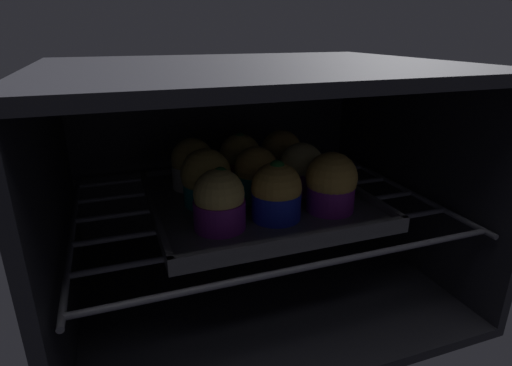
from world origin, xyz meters
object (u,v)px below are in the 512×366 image
Objects in this scene: muffin_row1_col1 at (255,175)px; muffin_row2_col2 at (281,155)px; muffin_row0_col0 at (219,201)px; muffin_row2_col1 at (242,159)px; muffin_row1_col2 at (301,170)px; muffin_row0_col2 at (331,184)px; muffin_row2_col0 at (193,165)px; baking_tray at (256,200)px; muffin_row1_col0 at (206,179)px; muffin_row0_col1 at (278,193)px.

muffin_row1_col1 and muffin_row2_col2 have the same top height.
muffin_row0_col0 is 18.55cm from muffin_row2_col1.
muffin_row2_col2 is at bearing 46.34° from muffin_row0_col0.
muffin_row1_col1 is 7.76cm from muffin_row1_col2.
muffin_row2_col0 is (-16.70, 16.10, -0.15)cm from muffin_row0_col2.
muffin_row0_col0 is at bearing -152.22° from muffin_row1_col2.
muffin_row0_col2 is 1.08× the size of muffin_row1_col2.
muffin_row0_col0 is (-8.14, -8.42, 4.28)cm from baking_tray.
muffin_row2_col2 is (7.38, 0.15, -0.03)cm from muffin_row2_col1.
baking_tray is 3.80× the size of muffin_row2_col1.
muffin_row0_col0 is 8.50cm from muffin_row1_col0.
muffin_row2_col1 reaches higher than muffin_row2_col0.
muffin_row2_col0 is at bearing 93.36° from muffin_row1_col0.
muffin_row1_col0 is (-16.25, 8.35, -0.07)cm from muffin_row0_col2.
muffin_row0_col0 is at bearing -178.29° from muffin_row0_col1.
muffin_row1_col2 is 8.30cm from muffin_row2_col2.
muffin_row1_col0 is 1.03× the size of muffin_row2_col0.
muffin_row0_col0 is 8.47cm from muffin_row0_col1.
muffin_row2_col0 is at bearing -178.32° from muffin_row2_col1.
muffin_row2_col0 is at bearing -178.58° from muffin_row2_col2.
muffin_row2_col1 reaches higher than baking_tray.
baking_tray is 3.91× the size of muffin_row2_col0.
muffin_row2_col1 is 1.03× the size of muffin_row2_col2.
muffin_row0_col1 is at bearing 1.71° from muffin_row0_col0.
baking_tray is 3.81× the size of muffin_row1_col0.
muffin_row0_col2 reaches higher than muffin_row2_col0.
muffin_row1_col1 reaches higher than muffin_row1_col2.
muffin_row0_col2 is 1.02× the size of muffin_row2_col1.
muffin_row1_col0 is at bearing 87.87° from muffin_row0_col0.
muffin_row2_col2 is (0.04, 8.29, 0.15)cm from muffin_row1_col2.
muffin_row1_col0 and muffin_row2_col1 have the same top height.
muffin_row0_col1 is 10.95cm from muffin_row1_col2.
muffin_row1_col1 is at bearing 46.42° from muffin_row0_col0.
baking_tray is at bearing 92.26° from muffin_row0_col1.
muffin_row0_col1 reaches higher than muffin_row2_col0.
muffin_row2_col0 reaches higher than baking_tray.
muffin_row2_col0 is at bearing 90.49° from muffin_row0_col0.
muffin_row1_col0 is 11.44cm from muffin_row2_col1.
muffin_row0_col1 is at bearing -87.29° from muffin_row1_col1.
baking_tray is at bearing -133.29° from muffin_row2_col2.
muffin_row2_col0 reaches higher than muffin_row1_col2.
baking_tray is 8.74cm from muffin_row1_col2.
muffin_row1_col1 is (-0.39, 8.23, -0.00)cm from muffin_row0_col1.
muffin_row2_col1 is (0.42, 8.01, 0.11)cm from muffin_row1_col1.
muffin_row0_col0 is 1.01× the size of muffin_row2_col2.
baking_tray is 3.90× the size of muffin_row0_col0.
muffin_row0_col0 is at bearing -179.52° from muffin_row0_col2.
muffin_row0_col1 is 8.11cm from muffin_row0_col2.
muffin_row1_col1 is at bearing 178.95° from muffin_row1_col2.
muffin_row0_col1 and muffin_row1_col0 have the same top height.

